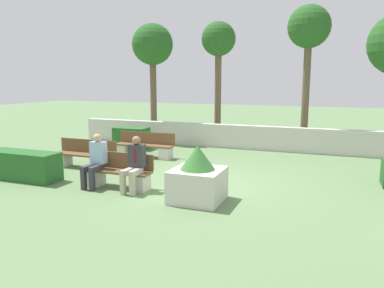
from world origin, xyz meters
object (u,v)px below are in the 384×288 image
Objects in this scene: person_seated_man at (135,162)px; tree_center_right at (309,31)px; tree_center_left at (218,44)px; bench_right_side at (85,157)px; planter_corner_left at (198,178)px; person_seated_woman at (96,158)px; bench_front at (118,175)px; tree_leftmost at (153,47)px; bench_left_side at (145,147)px.

tree_center_right is at bearing 66.34° from person_seated_man.
tree_center_right is (3.22, 7.35, 3.65)m from person_seated_man.
tree_center_left is at bearing 174.46° from tree_center_right.
planter_corner_left is (4.23, -1.69, 0.19)m from bench_right_side.
person_seated_woman is 8.42m from tree_center_left.
person_seated_man is 1.00× the size of person_seated_woman.
bench_right_side is at bearing -109.99° from tree_center_left.
bench_right_side is (-2.05, 1.41, 0.01)m from bench_front.
tree_leftmost is at bearing 113.51° from person_seated_man.
tree_leftmost reaches higher than bench_right_side.
person_seated_woman is 1.06× the size of planter_corner_left.
bench_front is at bearing 172.63° from planter_corner_left.
tree_center_left is at bearing 76.93° from bench_right_side.
person_seated_woman reaches higher than planter_corner_left.
bench_left_side is 0.42× the size of tree_leftmost.
tree_center_left is (0.19, 7.56, 3.74)m from bench_front.
bench_left_side is at bearing 73.56° from bench_right_side.
tree_leftmost is (-0.45, 5.44, 3.64)m from bench_right_side.
bench_right_side is 7.53m from tree_center_left.
tree_leftmost is 0.93× the size of tree_center_right.
tree_center_right is (4.31, 7.35, 3.65)m from person_seated_woman.
bench_right_side is 9.15m from tree_center_right.
bench_right_side is at bearing 134.19° from person_seated_woman.
tree_center_right is at bearing 51.83° from bench_right_side.
person_seated_man is (1.70, -3.63, 0.38)m from bench_left_side.
tree_center_left is 0.93× the size of tree_center_right.
person_seated_man is 1.09m from person_seated_woman.
bench_front is 9.09m from tree_center_right.
person_seated_woman is (1.51, -1.55, 0.39)m from bench_right_side.
person_seated_man is (0.55, -0.14, 0.40)m from bench_front.
tree_leftmost is (-1.34, 3.37, 3.64)m from bench_left_side.
person_seated_woman reaches higher than bench_left_side.
planter_corner_left is 0.23× the size of tree_center_right.
tree_center_left is (-0.36, 7.69, 3.34)m from person_seated_man.
person_seated_woman is at bearing -74.39° from tree_leftmost.
person_seated_woman is at bearing -120.38° from tree_center_right.
bench_right_side is at bearing 158.17° from planter_corner_left.
person_seated_man reaches higher than planter_corner_left.
person_seated_man is at bearing -23.93° from bench_right_side.
person_seated_man reaches higher than bench_left_side.
person_seated_woman is at bearing -179.99° from person_seated_man.
tree_center_right is at bearing 59.62° from person_seated_woman.
bench_front and bench_left_side have the same top height.
tree_center_left reaches higher than planter_corner_left.
tree_leftmost is at bearing 101.61° from bench_right_side.
tree_center_right is (4.92, 3.72, 4.03)m from bench_left_side.
tree_center_left is at bearing 104.28° from planter_corner_left.
planter_corner_left is at bearing -101.95° from tree_center_right.
tree_center_right reaches higher than planter_corner_left.
bench_right_side is at bearing -85.31° from tree_leftmost.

